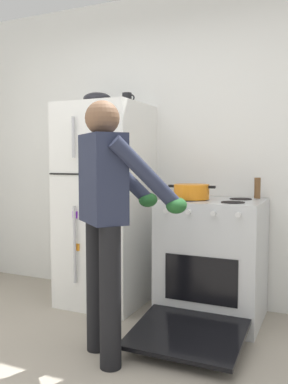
% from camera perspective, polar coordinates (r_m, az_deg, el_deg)
% --- Properties ---
extents(kitchen_wall_back, '(6.00, 0.10, 2.70)m').
position_cam_1_polar(kitchen_wall_back, '(3.69, 4.49, 6.10)').
color(kitchen_wall_back, white).
rests_on(kitchen_wall_back, ground).
extents(refrigerator, '(0.68, 0.72, 1.72)m').
position_cam_1_polar(refrigerator, '(3.57, -5.29, -1.76)').
color(refrigerator, white).
rests_on(refrigerator, ground).
extents(stove_range, '(0.76, 1.24, 0.94)m').
position_cam_1_polar(stove_range, '(3.27, 9.43, -9.49)').
color(stove_range, silver).
rests_on(stove_range, ground).
extents(person_cook, '(0.68, 0.72, 1.60)m').
position_cam_1_polar(person_cook, '(2.53, -5.00, -2.02)').
color(person_cook, black).
rests_on(person_cook, ground).
extents(red_pot, '(0.37, 0.27, 0.11)m').
position_cam_1_polar(red_pot, '(3.20, 6.63, 0.05)').
color(red_pot, orange).
rests_on(red_pot, stove_range).
extents(coffee_mug, '(0.11, 0.08, 0.10)m').
position_cam_1_polar(coffee_mug, '(3.55, -2.36, 12.87)').
color(coffee_mug, black).
rests_on(coffee_mug, refrigerator).
extents(pepper_mill, '(0.05, 0.05, 0.16)m').
position_cam_1_polar(pepper_mill, '(3.33, 15.51, 0.53)').
color(pepper_mill, brown).
rests_on(pepper_mill, stove_range).
extents(mixing_bowl, '(0.24, 0.24, 0.11)m').
position_cam_1_polar(mixing_bowl, '(3.63, -6.52, 12.76)').
color(mixing_bowl, black).
rests_on(mixing_bowl, refrigerator).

